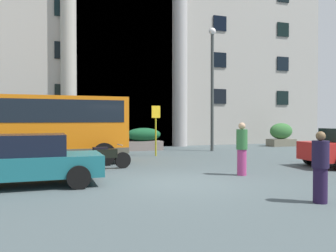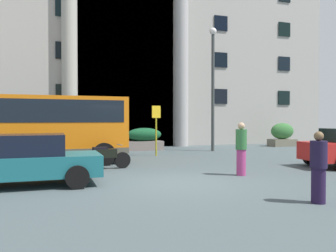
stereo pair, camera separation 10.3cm
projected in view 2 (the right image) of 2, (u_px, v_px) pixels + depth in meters
ground_plane at (178, 185)px, 10.07m from camera, size 80.00×64.00×0.12m
office_building_facade at (98, 40)px, 26.47m from camera, size 33.29×9.73×15.64m
orange_minibus at (40, 124)px, 14.01m from camera, size 6.81×2.80×2.73m
bus_stop_sign at (156, 125)px, 17.37m from camera, size 0.44×0.08×2.49m
hedge_planter_entrance_right at (282, 135)px, 23.69m from camera, size 1.78×0.97×1.56m
hedge_planter_far_east at (144, 139)px, 20.57m from camera, size 2.16×0.93×1.31m
hedge_planter_entrance_left at (54, 138)px, 19.10m from camera, size 2.07×0.97×1.62m
white_taxi_kerbside at (20, 160)px, 9.54m from camera, size 4.26×2.00×1.41m
motorcycle_near_kerb at (104, 157)px, 12.71m from camera, size 1.94×0.55×0.89m
pedestrian_woman_with_bag at (319, 167)px, 7.60m from camera, size 0.36×0.36×1.56m
pedestrian_woman_dark_dress at (241, 149)px, 11.37m from camera, size 0.36×0.36×1.72m
lamppost_plaza_centre at (213, 79)px, 20.01m from camera, size 0.40×0.40×7.04m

